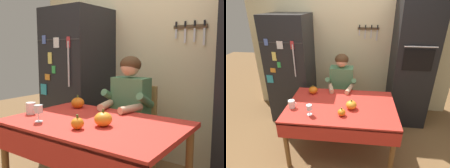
% 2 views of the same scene
% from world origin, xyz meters
% --- Properties ---
extents(ground_plane, '(10.00, 10.00, 0.00)m').
position_xyz_m(ground_plane, '(0.00, 0.00, 0.00)').
color(ground_plane, brown).
rests_on(ground_plane, ground).
extents(back_wall_assembly, '(3.70, 0.13, 2.60)m').
position_xyz_m(back_wall_assembly, '(0.05, 1.35, 1.30)').
color(back_wall_assembly, beige).
rests_on(back_wall_assembly, ground).
extents(refrigerator, '(0.68, 0.71, 1.80)m').
position_xyz_m(refrigerator, '(-0.95, 0.96, 0.90)').
color(refrigerator, black).
rests_on(refrigerator, ground).
extents(wall_oven, '(0.60, 0.64, 2.10)m').
position_xyz_m(wall_oven, '(1.05, 1.00, 1.05)').
color(wall_oven, black).
rests_on(wall_oven, ground).
extents(dining_table, '(1.40, 0.90, 0.74)m').
position_xyz_m(dining_table, '(0.00, 0.08, 0.66)').
color(dining_table, brown).
rests_on(dining_table, ground).
extents(chair_behind_person, '(0.40, 0.40, 0.93)m').
position_xyz_m(chair_behind_person, '(-0.06, 0.87, 0.51)').
color(chair_behind_person, tan).
rests_on(chair_behind_person, ground).
extents(seated_person, '(0.47, 0.55, 1.25)m').
position_xyz_m(seated_person, '(-0.06, 0.68, 0.74)').
color(seated_person, '#38384C').
rests_on(seated_person, ground).
extents(coffee_mug, '(0.11, 0.08, 0.10)m').
position_xyz_m(coffee_mug, '(-0.62, -0.03, 0.79)').
color(coffee_mug, white).
rests_on(coffee_mug, dining_table).
extents(wine_glass, '(0.07, 0.07, 0.13)m').
position_xyz_m(wine_glass, '(-0.35, -0.16, 0.83)').
color(wine_glass, white).
rests_on(wine_glass, dining_table).
extents(pumpkin_large, '(0.13, 0.13, 0.13)m').
position_xyz_m(pumpkin_large, '(-0.44, 0.38, 0.79)').
color(pumpkin_large, orange).
rests_on(pumpkin_large, dining_table).
extents(pumpkin_medium, '(0.13, 0.13, 0.13)m').
position_xyz_m(pumpkin_medium, '(0.14, 0.03, 0.79)').
color(pumpkin_medium, orange).
rests_on(pumpkin_medium, dining_table).
extents(pumpkin_small, '(0.09, 0.09, 0.11)m').
position_xyz_m(pumpkin_small, '(0.03, -0.13, 0.78)').
color(pumpkin_small, orange).
rests_on(pumpkin_small, dining_table).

